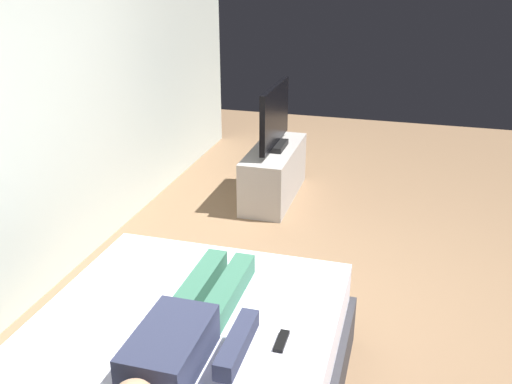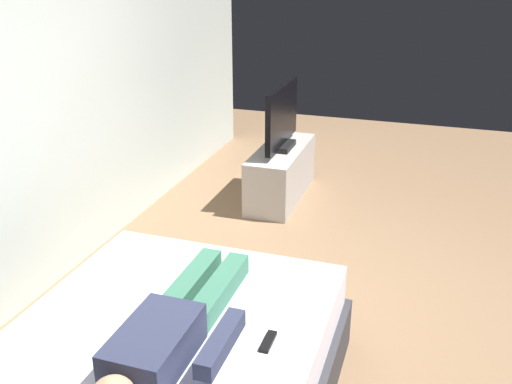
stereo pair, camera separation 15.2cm
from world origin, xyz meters
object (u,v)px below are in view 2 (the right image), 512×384
person (171,331)px  tv (282,119)px  tv_stand (281,173)px  remote (268,342)px

person → tv: 3.01m
tv_stand → remote: bearing=-165.3°
person → tv: size_ratio=1.43×
remote → tv_stand: bearing=14.7°
person → remote: 0.44m
person → tv: (2.98, 0.34, 0.16)m
remote → tv_stand: size_ratio=0.14×
person → tv_stand: size_ratio=1.15×
tv_stand → tv: 0.53m
tv_stand → tv: tv is taller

